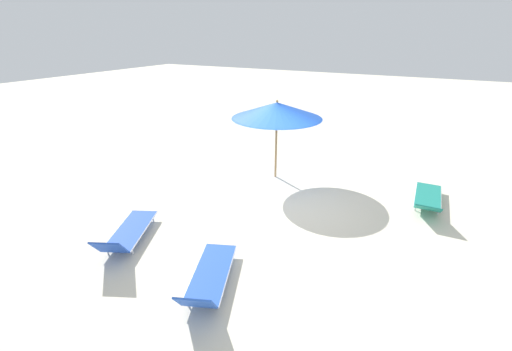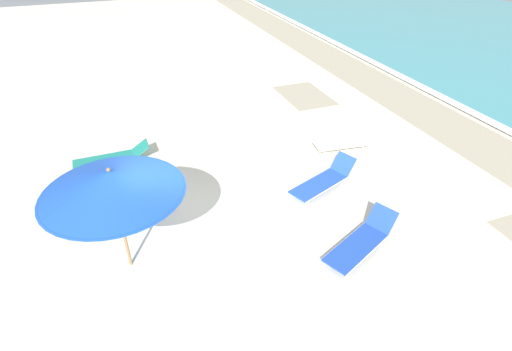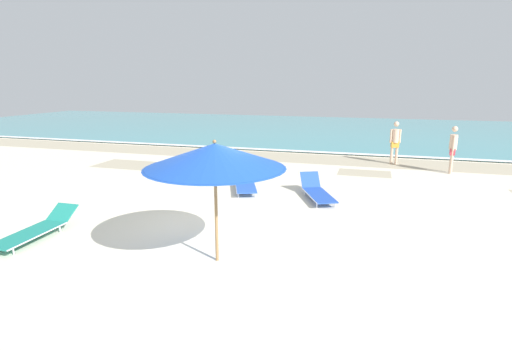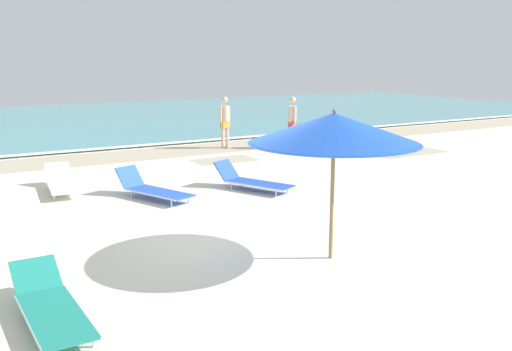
{
  "view_description": "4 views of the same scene",
  "coord_description": "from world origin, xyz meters",
  "px_view_note": "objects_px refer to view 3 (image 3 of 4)",
  "views": [
    {
      "loc": [
        -3.18,
        7.37,
        4.13
      ],
      "look_at": [
        0.26,
        0.85,
        1.01
      ],
      "focal_mm": 24.0,
      "sensor_mm": 36.0,
      "label": 1
    },
    {
      "loc": [
        7.18,
        -1.1,
        6.05
      ],
      "look_at": [
        -0.03,
        1.6,
        0.96
      ],
      "focal_mm": 28.0,
      "sensor_mm": 36.0,
      "label": 2
    },
    {
      "loc": [
        3.54,
        -8.07,
        3.37
      ],
      "look_at": [
        0.71,
        1.5,
        1.0
      ],
      "focal_mm": 28.0,
      "sensor_mm": 36.0,
      "label": 3
    },
    {
      "loc": [
        -4.49,
        -8.21,
        3.11
      ],
      "look_at": [
        0.7,
        0.67,
        0.95
      ],
      "focal_mm": 40.0,
      "sensor_mm": 36.0,
      "label": 4
    }
  ],
  "objects_px": {
    "sun_lounger_beside_umbrella": "(245,183)",
    "beachgoer_shoreline_child": "(395,140)",
    "beach_umbrella": "(215,156)",
    "sun_lounger_near_water_left": "(36,229)",
    "sun_lounger_under_umbrella": "(218,169)",
    "beachgoer_wading_adult": "(453,147)",
    "sun_lounger_near_water_right": "(317,191)"
  },
  "relations": [
    {
      "from": "beach_umbrella",
      "to": "sun_lounger_beside_umbrella",
      "type": "relative_size",
      "value": 1.25
    },
    {
      "from": "beach_umbrella",
      "to": "beachgoer_wading_adult",
      "type": "xyz_separation_m",
      "value": [
        5.58,
        9.42,
        -1.04
      ]
    },
    {
      "from": "sun_lounger_near_water_right",
      "to": "beachgoer_wading_adult",
      "type": "bearing_deg",
      "value": 23.09
    },
    {
      "from": "sun_lounger_near_water_left",
      "to": "beachgoer_wading_adult",
      "type": "bearing_deg",
      "value": 42.68
    },
    {
      "from": "sun_lounger_near_water_left",
      "to": "sun_lounger_near_water_right",
      "type": "height_order",
      "value": "sun_lounger_near_water_right"
    },
    {
      "from": "beachgoer_shoreline_child",
      "to": "beachgoer_wading_adult",
      "type": "bearing_deg",
      "value": -46.61
    },
    {
      "from": "beach_umbrella",
      "to": "sun_lounger_beside_umbrella",
      "type": "xyz_separation_m",
      "value": [
        -1.07,
        5.04,
        -1.82
      ]
    },
    {
      "from": "sun_lounger_near_water_left",
      "to": "beachgoer_wading_adult",
      "type": "height_order",
      "value": "beachgoer_wading_adult"
    },
    {
      "from": "beach_umbrella",
      "to": "sun_lounger_near_water_right",
      "type": "relative_size",
      "value": 1.27
    },
    {
      "from": "beach_umbrella",
      "to": "beachgoer_wading_adult",
      "type": "distance_m",
      "value": 11.0
    },
    {
      "from": "sun_lounger_beside_umbrella",
      "to": "sun_lounger_near_water_right",
      "type": "distance_m",
      "value": 2.36
    },
    {
      "from": "sun_lounger_near_water_right",
      "to": "beachgoer_wading_adult",
      "type": "height_order",
      "value": "beachgoer_wading_adult"
    },
    {
      "from": "sun_lounger_beside_umbrella",
      "to": "beachgoer_shoreline_child",
      "type": "distance_m",
      "value": 7.33
    },
    {
      "from": "sun_lounger_beside_umbrella",
      "to": "sun_lounger_near_water_left",
      "type": "distance_m",
      "value": 6.01
    },
    {
      "from": "beach_umbrella",
      "to": "sun_lounger_beside_umbrella",
      "type": "distance_m",
      "value": 5.47
    },
    {
      "from": "sun_lounger_under_umbrella",
      "to": "sun_lounger_near_water_right",
      "type": "bearing_deg",
      "value": -21.88
    },
    {
      "from": "sun_lounger_under_umbrella",
      "to": "sun_lounger_near_water_left",
      "type": "height_order",
      "value": "sun_lounger_under_umbrella"
    },
    {
      "from": "beachgoer_shoreline_child",
      "to": "sun_lounger_near_water_right",
      "type": "bearing_deg",
      "value": -126.81
    },
    {
      "from": "beachgoer_wading_adult",
      "to": "beachgoer_shoreline_child",
      "type": "xyz_separation_m",
      "value": [
        -1.97,
        1.2,
        0.0
      ]
    },
    {
      "from": "beach_umbrella",
      "to": "sun_lounger_near_water_left",
      "type": "height_order",
      "value": "beach_umbrella"
    },
    {
      "from": "sun_lounger_under_umbrella",
      "to": "sun_lounger_near_water_left",
      "type": "relative_size",
      "value": 0.99
    },
    {
      "from": "beach_umbrella",
      "to": "sun_lounger_under_umbrella",
      "type": "height_order",
      "value": "beach_umbrella"
    },
    {
      "from": "sun_lounger_under_umbrella",
      "to": "sun_lounger_near_water_right",
      "type": "distance_m",
      "value": 4.45
    },
    {
      "from": "beach_umbrella",
      "to": "sun_lounger_near_water_left",
      "type": "bearing_deg",
      "value": -179.03
    },
    {
      "from": "beach_umbrella",
      "to": "sun_lounger_near_water_left",
      "type": "xyz_separation_m",
      "value": [
        -4.23,
        -0.07,
        -1.84
      ]
    },
    {
      "from": "beach_umbrella",
      "to": "beachgoer_wading_adult",
      "type": "relative_size",
      "value": 1.48
    },
    {
      "from": "sun_lounger_under_umbrella",
      "to": "beachgoer_shoreline_child",
      "type": "distance_m",
      "value": 7.43
    },
    {
      "from": "sun_lounger_under_umbrella",
      "to": "sun_lounger_near_water_left",
      "type": "distance_m",
      "value": 6.99
    },
    {
      "from": "beach_umbrella",
      "to": "beachgoer_shoreline_child",
      "type": "distance_m",
      "value": 11.27
    },
    {
      "from": "sun_lounger_under_umbrella",
      "to": "sun_lounger_near_water_left",
      "type": "bearing_deg",
      "value": -97.05
    },
    {
      "from": "sun_lounger_beside_umbrella",
      "to": "sun_lounger_near_water_left",
      "type": "xyz_separation_m",
      "value": [
        -3.16,
        -5.12,
        -0.02
      ]
    },
    {
      "from": "sun_lounger_beside_umbrella",
      "to": "sun_lounger_under_umbrella",
      "type": "bearing_deg",
      "value": 112.14
    }
  ]
}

